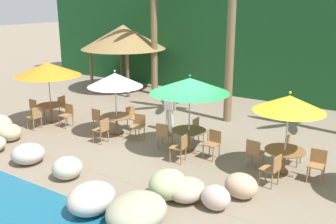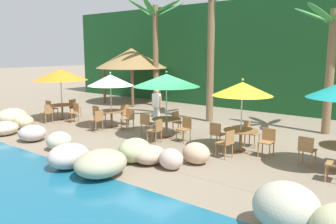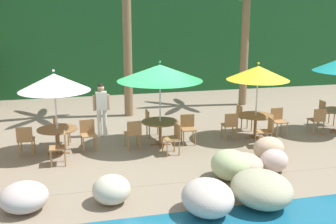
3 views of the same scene
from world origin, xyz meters
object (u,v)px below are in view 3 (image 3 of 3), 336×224
(umbrella_white, at_px, (54,82))
(chair_green_seaward, at_px, (188,127))
(chair_yellow_left, at_px, (230,124))
(chair_white_inland, at_px, (59,128))
(umbrella_green, at_px, (160,73))
(chair_white_seaward, at_px, (88,132))
(chair_teal_left, at_px, (318,119))
(chair_white_right, at_px, (61,146))
(chair_green_left, at_px, (133,132))
(palm_tree_second, at_px, (126,3))
(chair_yellow_right, at_px, (267,130))
(dining_table_white, at_px, (58,133))
(palm_tree_third, at_px, (246,22))
(dining_table_green, at_px, (160,125))
(chair_green_inland, at_px, (151,121))
(dining_table_yellow, at_px, (256,119))
(chair_teal_inland, at_px, (325,111))
(waiter_in_white, at_px, (101,106))
(chair_white_left, at_px, (25,139))
(chair_green_right, at_px, (174,136))
(chair_yellow_inland, at_px, (242,116))
(chair_yellow_seaward, at_px, (278,119))

(umbrella_white, bearing_deg, chair_green_seaward, 1.22)
(chair_yellow_left, bearing_deg, chair_white_inland, 171.00)
(umbrella_green, bearing_deg, chair_white_inland, 165.00)
(chair_white_seaward, distance_m, chair_teal_left, 7.25)
(chair_white_right, distance_m, chair_teal_left, 8.03)
(chair_green_left, bearing_deg, palm_tree_second, 83.55)
(chair_white_right, bearing_deg, chair_green_left, 19.91)
(chair_white_seaward, height_order, chair_yellow_right, same)
(dining_table_white, xyz_separation_m, palm_tree_third, (7.46, 4.50, 2.79))
(dining_table_green, distance_m, chair_teal_left, 5.15)
(chair_green_inland, bearing_deg, chair_yellow_right, -28.50)
(umbrella_white, bearing_deg, dining_table_yellow, 0.78)
(chair_teal_inland, distance_m, palm_tree_third, 4.87)
(umbrella_green, xyz_separation_m, palm_tree_third, (4.53, 4.42, 1.23))
(dining_table_yellow, bearing_deg, waiter_in_white, 164.16)
(palm_tree_third, bearing_deg, umbrella_white, -148.88)
(chair_white_left, bearing_deg, palm_tree_second, 48.36)
(chair_white_seaward, bearing_deg, palm_tree_third, 33.11)
(dining_table_white, xyz_separation_m, chair_yellow_right, (5.94, -0.77, -0.10))
(chair_green_left, height_order, palm_tree_second, palm_tree_second)
(umbrella_white, distance_m, chair_green_right, 3.57)
(umbrella_green, height_order, palm_tree_third, palm_tree_third)
(chair_yellow_right, relative_size, palm_tree_second, 0.14)
(chair_teal_inland, relative_size, waiter_in_white, 0.51)
(umbrella_green, xyz_separation_m, chair_green_seaward, (0.85, 0.00, -1.66))
(chair_green_inland, height_order, palm_tree_second, palm_tree_second)
(chair_white_left, distance_m, chair_yellow_inland, 6.82)
(chair_white_right, distance_m, chair_green_seaward, 3.81)
(chair_yellow_left, distance_m, chair_yellow_right, 1.16)
(dining_table_green, bearing_deg, chair_yellow_seaward, 1.91)
(chair_green_seaward, distance_m, palm_tree_third, 6.43)
(palm_tree_third, bearing_deg, palm_tree_second, -171.90)
(chair_white_inland, height_order, chair_yellow_inland, same)
(dining_table_green, xyz_separation_m, palm_tree_third, (4.53, 4.42, 2.79))
(chair_yellow_seaward, relative_size, chair_yellow_inland, 1.00)
(chair_teal_inland, bearing_deg, chair_white_inland, -179.83)
(chair_teal_left, bearing_deg, chair_green_left, -179.26)
(chair_white_seaward, xyz_separation_m, chair_white_left, (-1.69, -0.20, 0.00))
(chair_white_seaward, height_order, chair_teal_inland, same)
(chair_yellow_inland, relative_size, chair_teal_left, 1.00)
(dining_table_green, relative_size, chair_green_left, 1.26)
(chair_white_right, bearing_deg, dining_table_yellow, 8.98)
(chair_white_inland, relative_size, chair_yellow_seaward, 1.00)
(umbrella_green, bearing_deg, chair_yellow_left, -0.78)
(palm_tree_third, bearing_deg, chair_green_right, -129.43)
(palm_tree_second, bearing_deg, chair_white_right, -117.78)
(chair_white_inland, bearing_deg, chair_yellow_right, -15.39)
(chair_white_left, xyz_separation_m, chair_green_right, (3.99, -0.73, 0.00))
(chair_white_inland, xyz_separation_m, umbrella_green, (2.90, -0.78, 1.66))
(chair_green_left, height_order, chair_teal_inland, same)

